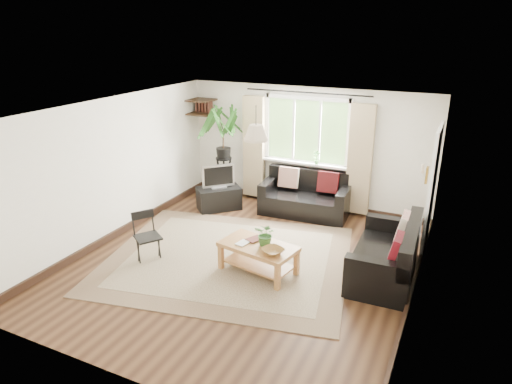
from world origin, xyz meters
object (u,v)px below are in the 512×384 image
at_px(sofa_back, 305,195).
at_px(tv_stand, 219,198).
at_px(folding_chair, 148,238).
at_px(sofa_right, 385,251).
at_px(palm_stand, 224,154).
at_px(coffee_table, 258,259).

bearing_deg(sofa_back, tv_stand, -167.07).
bearing_deg(folding_chair, sofa_right, -37.71).
height_order(sofa_back, folding_chair, sofa_back).
height_order(tv_stand, palm_stand, palm_stand).
xyz_separation_m(sofa_back, palm_stand, (-1.81, 0.04, 0.59)).
bearing_deg(tv_stand, coffee_table, -92.86).
height_order(coffee_table, palm_stand, palm_stand).
bearing_deg(sofa_back, sofa_right, -46.56).
bearing_deg(tv_stand, sofa_right, -64.71).
relative_size(tv_stand, palm_stand, 0.42).
relative_size(coffee_table, palm_stand, 0.57).
distance_m(sofa_back, coffee_table, 2.45).
height_order(tv_stand, folding_chair, folding_chair).
bearing_deg(coffee_table, palm_stand, 128.22).
distance_m(palm_stand, folding_chair, 2.95).
xyz_separation_m(sofa_right, folding_chair, (-3.42, -1.12, -0.01)).
distance_m(tv_stand, folding_chair, 2.36).
height_order(sofa_back, tv_stand, sofa_back).
relative_size(coffee_table, folding_chair, 1.43).
bearing_deg(coffee_table, sofa_back, 93.11).
xyz_separation_m(tv_stand, folding_chair, (0.08, -2.35, 0.17)).
bearing_deg(folding_chair, coffee_table, -42.57).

